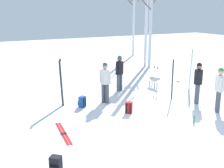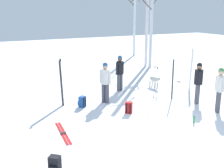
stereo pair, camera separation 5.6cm
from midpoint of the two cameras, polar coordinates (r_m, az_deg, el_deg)
The scene contains 20 objects.
ground_plane at distance 9.54m, azimuth 10.86°, elevation -8.77°, with size 60.00×60.00×0.00m, color white.
person_0 at distance 11.53m, azimuth -1.25°, elevation 0.82°, with size 0.34×0.45×1.72m.
person_1 at distance 11.25m, azimuth 21.22°, elevation -0.57°, with size 0.37×0.42×1.72m.
person_2 at distance 12.02m, azimuth 17.32°, elevation 0.71°, with size 0.34×0.44×1.72m.
person_3 at distance 13.29m, azimuth 1.73°, elevation 2.70°, with size 0.49×0.34×1.72m.
dog at distance 14.21m, azimuth 8.76°, elevation 0.87°, with size 0.28×0.90×0.57m.
ski_pair_planted_0 at distance 12.32m, azimuth 12.39°, elevation 0.88°, with size 0.15×0.09×1.76m.
ski_pair_planted_1 at distance 13.94m, azimuth 15.94°, elevation 2.84°, with size 0.23×0.09×2.04m.
ski_pair_planted_2 at distance 11.43m, azimuth -10.16°, elevation 0.32°, with size 0.07×0.25×1.92m.
ski_pair_lying_0 at distance 15.57m, azimuth 13.63°, elevation 0.43°, with size 1.67×0.83×0.05m.
ski_pair_lying_1 at distance 9.12m, azimuth -9.78°, elevation -9.77°, with size 0.33×1.76×0.05m.
ski_poles_0 at distance 12.16m, azimuth 9.01°, elevation 0.42°, with size 0.07×0.28×1.47m.
backpack_0 at distance 10.60m, azimuth 3.60°, elevation -4.82°, with size 0.34×0.35×0.44m.
backpack_1 at distance 11.29m, azimuth -5.96°, elevation -3.63°, with size 0.34×0.34×0.44m.
backpack_2 at distance 7.04m, azimuth -11.36°, elevation -15.89°, with size 0.34×0.35×0.44m.
water_bottle_0 at distance 10.10m, azimuth 16.52°, elevation -6.98°, with size 0.07×0.07×0.27m.
water_bottle_1 at distance 12.94m, azimuth -1.18°, elevation -1.56°, with size 0.07×0.07×0.26m.
birch_tree_2 at distance 19.23m, azimuth 7.26°, elevation 13.21°, with size 1.17×1.22×6.40m.
birch_tree_3 at distance 19.04m, azimuth 8.20°, elevation 14.73°, with size 1.19×1.20×7.41m.
birch_tree_4 at distance 23.89m, azimuth 4.71°, elevation 13.55°, with size 1.30×1.29×6.57m.
Camera 2 is at (-5.47, -6.83, 3.78)m, focal length 44.86 mm.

